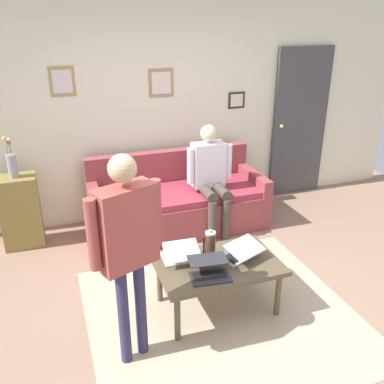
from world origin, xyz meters
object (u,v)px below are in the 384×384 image
at_px(couch, 177,203).
at_px(laptop_left, 240,252).
at_px(coffee_table, 218,268).
at_px(laptop_center, 209,271).
at_px(side_shelf, 21,211).
at_px(flower_vase, 12,164).
at_px(person_seated, 211,173).
at_px(laptop_right, 180,255).
at_px(person_standing, 127,237).
at_px(interior_door, 300,124).
at_px(french_press, 210,244).

distance_m(couch, laptop_left, 1.61).
bearing_deg(coffee_table, laptop_center, 46.39).
bearing_deg(side_shelf, laptop_left, 136.38).
distance_m(flower_vase, person_seated, 2.16).
xyz_separation_m(couch, flower_vase, (1.77, -0.15, 0.66)).
xyz_separation_m(laptop_right, flower_vase, (1.34, -1.61, 0.45)).
xyz_separation_m(laptop_left, person_seated, (-0.28, -1.37, 0.22)).
xyz_separation_m(laptop_left, person_standing, (1.02, 0.34, 0.52)).
xyz_separation_m(interior_door, laptop_left, (1.88, 2.05, -0.51)).
relative_size(french_press, person_standing, 0.16).
bearing_deg(coffee_table, side_shelf, -47.50).
bearing_deg(person_standing, laptop_right, -138.14).
xyz_separation_m(laptop_left, laptop_center, (0.35, 0.17, -0.00)).
distance_m(interior_door, person_standing, 3.76).
bearing_deg(side_shelf, coffee_table, 132.50).
bearing_deg(flower_vase, laptop_center, 127.78).
bearing_deg(couch, french_press, 83.30).
bearing_deg(couch, coffee_table, 84.62).
bearing_deg(laptop_left, coffee_table, 5.92).
height_order(interior_door, laptop_right, interior_door).
bearing_deg(person_seated, person_standing, 52.67).
xyz_separation_m(laptop_center, flower_vase, (1.48, -1.91, 0.46)).
xyz_separation_m(side_shelf, person_standing, (-0.81, 2.08, 0.63)).
xyz_separation_m(laptop_center, french_press, (-0.11, -0.27, 0.08)).
bearing_deg(laptop_left, side_shelf, -43.62).
height_order(laptop_center, laptop_right, laptop_right).
bearing_deg(person_seated, couch, -33.97).
bearing_deg(person_standing, person_seated, -127.33).
relative_size(side_shelf, person_seated, 0.64).
relative_size(french_press, side_shelf, 0.32).
height_order(laptop_right, flower_vase, flower_vase).
distance_m(french_press, person_standing, 1.01).
relative_size(laptop_left, flower_vase, 0.92).
bearing_deg(coffee_table, person_standing, 21.16).
height_order(laptop_center, french_press, french_press).
height_order(coffee_table, flower_vase, flower_vase).
bearing_deg(couch, side_shelf, -4.94).
xyz_separation_m(laptop_center, laptop_right, (0.15, -0.30, 0.00)).
relative_size(couch, side_shelf, 2.52).
bearing_deg(french_press, coffee_table, 100.39).
bearing_deg(side_shelf, couch, 175.06).
bearing_deg(person_standing, interior_door, -140.57).
bearing_deg(flower_vase, couch, 175.05).
height_order(couch, person_seated, person_seated).
xyz_separation_m(couch, french_press, (0.18, 1.49, 0.28)).
distance_m(laptop_left, person_standing, 1.20).
bearing_deg(coffee_table, french_press, -79.61).
bearing_deg(laptop_left, interior_door, -132.52).
height_order(couch, laptop_center, couch).
bearing_deg(flower_vase, laptop_right, 129.67).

